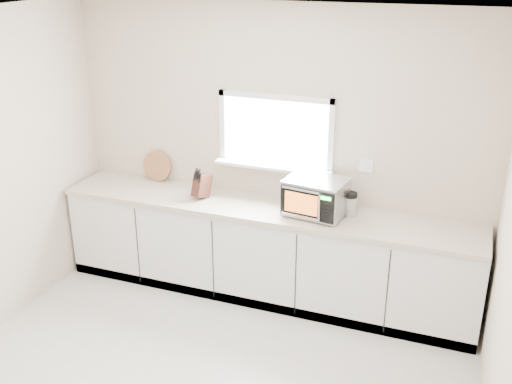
% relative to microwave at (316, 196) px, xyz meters
% --- Properties ---
extents(back_wall, '(4.00, 0.17, 2.70)m').
position_rel_microwave_xyz_m(back_wall, '(-0.48, 0.31, 0.27)').
color(back_wall, beige).
rests_on(back_wall, ground).
extents(cabinets, '(3.92, 0.60, 0.88)m').
position_rel_microwave_xyz_m(cabinets, '(-0.48, 0.02, -0.65)').
color(cabinets, silver).
rests_on(cabinets, ground).
extents(countertop, '(3.92, 0.64, 0.04)m').
position_rel_microwave_xyz_m(countertop, '(-0.48, 0.01, -0.19)').
color(countertop, '#BDB09C').
rests_on(countertop, cabinets).
extents(microwave, '(0.56, 0.48, 0.33)m').
position_rel_microwave_xyz_m(microwave, '(0.00, 0.00, 0.00)').
color(microwave, black).
rests_on(microwave, countertop).
extents(knife_block, '(0.16, 0.23, 0.31)m').
position_rel_microwave_xyz_m(knife_block, '(-1.10, -0.01, -0.04)').
color(knife_block, '#49251A').
rests_on(knife_block, countertop).
extents(cutting_board, '(0.31, 0.07, 0.31)m').
position_rel_microwave_xyz_m(cutting_board, '(-1.72, 0.26, -0.02)').
color(cutting_board, '#A66A40').
rests_on(cutting_board, countertop).
extents(coffee_grinder, '(0.13, 0.13, 0.22)m').
position_rel_microwave_xyz_m(coffee_grinder, '(0.29, 0.09, -0.06)').
color(coffee_grinder, '#A8AAAF').
rests_on(coffee_grinder, countertop).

